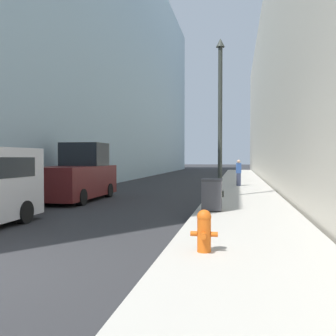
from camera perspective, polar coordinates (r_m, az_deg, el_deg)
The scene contains 7 objects.
sidewalk_right at distance 23.00m, azimuth 11.23°, elevation -2.83°, with size 3.18×60.00×0.15m.
building_left_glass at distance 35.33m, azimuth -14.78°, elevation 16.10°, with size 12.00×60.00×21.45m.
fire_hydrant at distance 6.75m, azimuth 5.52°, elevation -9.34°, with size 0.48×0.37×0.75m.
trash_bin at distance 11.90m, azimuth 6.71°, elevation -4.00°, with size 0.64×0.62×1.01m.
lamppost at distance 16.24m, azimuth 7.95°, elevation 7.86°, with size 0.37×0.37×6.74m.
pickup_truck at distance 16.59m, azimuth -13.55°, elevation -1.26°, with size 2.02×4.96×2.50m.
pedestrian_on_sidewalk at distance 22.77m, azimuth 10.71°, elevation -0.71°, with size 0.31×0.20×1.56m.
Camera 1 is at (4.57, -4.93, 1.83)m, focal length 40.00 mm.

